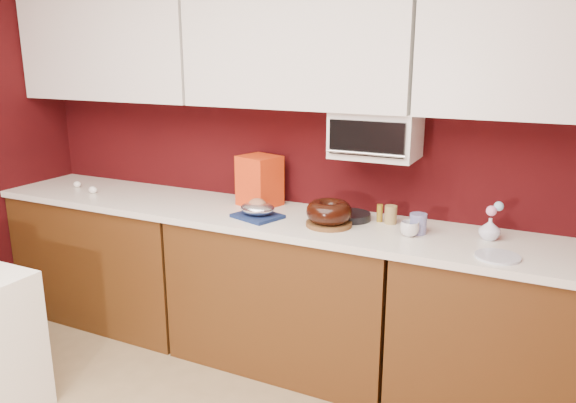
% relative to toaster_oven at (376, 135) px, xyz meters
% --- Properties ---
extents(wall_back, '(4.00, 0.02, 2.50)m').
position_rel_toaster_oven_xyz_m(wall_back, '(-0.45, 0.15, -0.12)').
color(wall_back, '#350708').
rests_on(wall_back, floor).
extents(base_cabinet_left, '(1.31, 0.58, 0.86)m').
position_rel_toaster_oven_xyz_m(base_cabinet_left, '(-1.78, -0.17, -0.95)').
color(base_cabinet_left, '#4D2B0F').
rests_on(base_cabinet_left, floor).
extents(base_cabinet_center, '(1.31, 0.58, 0.86)m').
position_rel_toaster_oven_xyz_m(base_cabinet_center, '(-0.45, -0.17, -0.95)').
color(base_cabinet_center, '#4D2B0F').
rests_on(base_cabinet_center, floor).
extents(base_cabinet_right, '(1.31, 0.58, 0.86)m').
position_rel_toaster_oven_xyz_m(base_cabinet_right, '(0.88, -0.17, -0.95)').
color(base_cabinet_right, '#4D2B0F').
rests_on(base_cabinet_right, floor).
extents(countertop, '(4.00, 0.62, 0.04)m').
position_rel_toaster_oven_xyz_m(countertop, '(-0.45, -0.17, -0.49)').
color(countertop, white).
rests_on(countertop, base_cabinet_center).
extents(upper_cabinet_left, '(1.31, 0.33, 0.70)m').
position_rel_toaster_oven_xyz_m(upper_cabinet_left, '(-1.78, -0.02, 0.48)').
color(upper_cabinet_left, white).
rests_on(upper_cabinet_left, wall_back).
extents(upper_cabinet_center, '(1.31, 0.33, 0.70)m').
position_rel_toaster_oven_xyz_m(upper_cabinet_center, '(-0.45, -0.02, 0.48)').
color(upper_cabinet_center, white).
rests_on(upper_cabinet_center, wall_back).
extents(upper_cabinet_right, '(1.31, 0.33, 0.70)m').
position_rel_toaster_oven_xyz_m(upper_cabinet_right, '(0.88, -0.02, 0.48)').
color(upper_cabinet_right, white).
rests_on(upper_cabinet_right, wall_back).
extents(toaster_oven, '(0.45, 0.30, 0.25)m').
position_rel_toaster_oven_xyz_m(toaster_oven, '(0.00, 0.00, 0.00)').
color(toaster_oven, white).
rests_on(toaster_oven, upper_cabinet_center).
extents(toaster_oven_door, '(0.40, 0.02, 0.18)m').
position_rel_toaster_oven_xyz_m(toaster_oven_door, '(0.00, -0.16, 0.00)').
color(toaster_oven_door, black).
rests_on(toaster_oven_door, toaster_oven).
extents(toaster_oven_handle, '(0.42, 0.02, 0.02)m').
position_rel_toaster_oven_xyz_m(toaster_oven_handle, '(0.00, -0.18, -0.07)').
color(toaster_oven_handle, silver).
rests_on(toaster_oven_handle, toaster_oven).
extents(cake_base, '(0.28, 0.28, 0.02)m').
position_rel_toaster_oven_xyz_m(cake_base, '(-0.17, -0.22, -0.46)').
color(cake_base, brown).
rests_on(cake_base, countertop).
extents(bundt_cake, '(0.32, 0.32, 0.10)m').
position_rel_toaster_oven_xyz_m(bundt_cake, '(-0.17, -0.22, -0.39)').
color(bundt_cake, black).
rests_on(bundt_cake, cake_base).
extents(navy_towel, '(0.30, 0.27, 0.02)m').
position_rel_toaster_oven_xyz_m(navy_towel, '(-0.59, -0.25, -0.47)').
color(navy_towel, '#14224D').
rests_on(navy_towel, countertop).
extents(foil_ham_nest, '(0.24, 0.23, 0.07)m').
position_rel_toaster_oven_xyz_m(foil_ham_nest, '(-0.59, -0.25, -0.42)').
color(foil_ham_nest, white).
rests_on(foil_ham_nest, navy_towel).
extents(roasted_ham, '(0.10, 0.09, 0.07)m').
position_rel_toaster_oven_xyz_m(roasted_ham, '(-0.59, -0.25, -0.40)').
color(roasted_ham, '#A5684B').
rests_on(roasted_ham, foil_ham_nest).
extents(pandoro_box, '(0.27, 0.26, 0.30)m').
position_rel_toaster_oven_xyz_m(pandoro_box, '(-0.71, -0.01, -0.32)').
color(pandoro_box, red).
rests_on(pandoro_box, countertop).
extents(dark_pan, '(0.24, 0.24, 0.04)m').
position_rel_toaster_oven_xyz_m(dark_pan, '(-0.11, -0.06, -0.46)').
color(dark_pan, black).
rests_on(dark_pan, countertop).
extents(coffee_mug, '(0.12, 0.12, 0.09)m').
position_rel_toaster_oven_xyz_m(coffee_mug, '(0.26, -0.20, -0.43)').
color(coffee_mug, silver).
rests_on(coffee_mug, countertop).
extents(blue_jar, '(0.11, 0.11, 0.10)m').
position_rel_toaster_oven_xyz_m(blue_jar, '(0.29, -0.14, -0.42)').
color(blue_jar, navy).
rests_on(blue_jar, countertop).
extents(flower_vase, '(0.10, 0.10, 0.13)m').
position_rel_toaster_oven_xyz_m(flower_vase, '(0.63, -0.08, -0.41)').
color(flower_vase, silver).
rests_on(flower_vase, countertop).
extents(flower_pink, '(0.05, 0.05, 0.05)m').
position_rel_toaster_oven_xyz_m(flower_pink, '(0.63, -0.08, -0.33)').
color(flower_pink, pink).
rests_on(flower_pink, flower_vase).
extents(flower_blue, '(0.05, 0.05, 0.05)m').
position_rel_toaster_oven_xyz_m(flower_blue, '(0.66, -0.06, -0.30)').
color(flower_blue, '#92CCEA').
rests_on(flower_blue, flower_vase).
extents(china_plate, '(0.23, 0.23, 0.01)m').
position_rel_toaster_oven_xyz_m(china_plate, '(0.70, -0.33, -0.47)').
color(china_plate, silver).
rests_on(china_plate, countertop).
extents(amber_bottle, '(0.04, 0.04, 0.10)m').
position_rel_toaster_oven_xyz_m(amber_bottle, '(0.05, -0.03, -0.43)').
color(amber_bottle, '#7F6117').
rests_on(amber_bottle, countertop).
extents(paper_cup, '(0.07, 0.07, 0.10)m').
position_rel_toaster_oven_xyz_m(paper_cup, '(0.11, -0.03, -0.43)').
color(paper_cup, olive).
rests_on(paper_cup, countertop).
extents(egg_left, '(0.07, 0.06, 0.04)m').
position_rel_toaster_oven_xyz_m(egg_left, '(-2.07, -0.16, -0.45)').
color(egg_left, white).
rests_on(egg_left, countertop).
extents(egg_right, '(0.07, 0.06, 0.05)m').
position_rel_toaster_oven_xyz_m(egg_right, '(-1.85, -0.24, -0.45)').
color(egg_right, white).
rests_on(egg_right, countertop).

